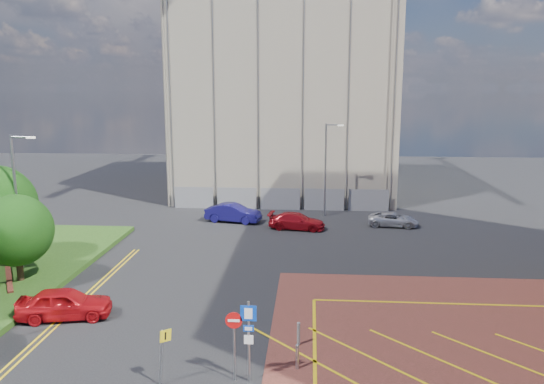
# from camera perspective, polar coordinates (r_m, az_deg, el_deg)

# --- Properties ---
(tree_c) EXTENTS (4.00, 4.00, 4.90)m
(tree_c) POSITION_cam_1_polar(r_m,az_deg,el_deg) (32.63, -25.81, -3.73)
(tree_c) COLOR #3D2B1C
(tree_c) RESTS_ON grass_bed
(lamp_left_far) EXTENTS (1.53, 0.16, 8.00)m
(lamp_left_far) POSITION_cam_1_polar(r_m,az_deg,el_deg) (34.47, -25.70, -0.48)
(lamp_left_far) COLOR #9EA0A8
(lamp_left_far) RESTS_ON grass_bed
(lamp_back) EXTENTS (1.53, 0.16, 8.00)m
(lamp_back) POSITION_cam_1_polar(r_m,az_deg,el_deg) (45.74, 5.87, 2.79)
(lamp_back) COLOR #9EA0A8
(lamp_back) RESTS_ON ground
(sign_cluster) EXTENTS (1.17, 0.12, 3.20)m
(sign_cluster) POSITION_cam_1_polar(r_m,az_deg,el_deg) (20.46, -3.11, -14.90)
(sign_cluster) COLOR #9EA0A8
(sign_cluster) RESTS_ON ground
(warning_sign) EXTENTS (0.54, 0.37, 2.24)m
(warning_sign) POSITION_cam_1_polar(r_m,az_deg,el_deg) (20.81, -11.69, -16.28)
(warning_sign) COLOR #9EA0A8
(warning_sign) RESTS_ON ground
(construction_building) EXTENTS (21.20, 19.20, 22.00)m
(construction_building) POSITION_cam_1_polar(r_m,az_deg,el_deg) (57.31, 1.51, 11.17)
(construction_building) COLOR #A09583
(construction_building) RESTS_ON ground
(construction_fence) EXTENTS (21.60, 0.06, 2.00)m
(construction_fence) POSITION_cam_1_polar(r_m,az_deg,el_deg) (48.31, 2.07, -0.77)
(construction_fence) COLOR gray
(construction_fence) RESTS_ON ground
(car_red_left) EXTENTS (4.65, 2.63, 1.49)m
(car_red_left) POSITION_cam_1_polar(r_m,az_deg,el_deg) (27.89, -21.40, -11.10)
(car_red_left) COLOR red
(car_red_left) RESTS_ON ground
(car_blue_back) EXTENTS (4.83, 2.49, 1.52)m
(car_blue_back) POSITION_cam_1_polar(r_m,az_deg,el_deg) (44.10, -4.19, -2.26)
(car_blue_back) COLOR navy
(car_blue_back) RESTS_ON ground
(car_red_back) EXTENTS (4.64, 2.37, 1.29)m
(car_red_back) POSITION_cam_1_polar(r_m,az_deg,el_deg) (41.83, 2.68, -3.14)
(car_red_back) COLOR #A40E17
(car_red_back) RESTS_ON ground
(car_silver_back) EXTENTS (4.20, 2.31, 1.12)m
(car_silver_back) POSITION_cam_1_polar(r_m,az_deg,el_deg) (43.76, 12.89, -2.89)
(car_silver_back) COLOR silver
(car_silver_back) RESTS_ON ground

